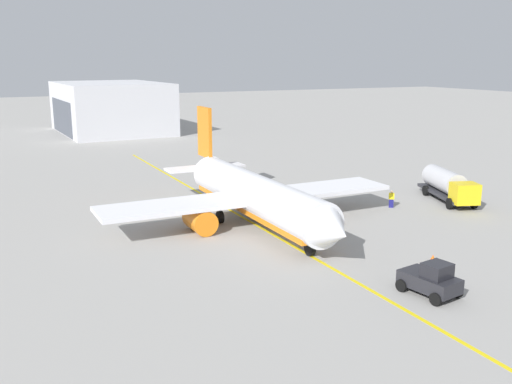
{
  "coord_description": "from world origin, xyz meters",
  "views": [
    {
      "loc": [
        43.55,
        -21.12,
        14.27
      ],
      "look_at": [
        0.0,
        0.0,
        3.0
      ],
      "focal_mm": 39.93,
      "sensor_mm": 36.0,
      "label": 1
    }
  ],
  "objects_px": {
    "fuel_tanker": "(448,185)",
    "refueling_worker": "(391,199)",
    "pushback_tug": "(431,280)",
    "safety_cone_nose": "(433,259)",
    "airplane": "(253,196)"
  },
  "relations": [
    {
      "from": "airplane",
      "to": "fuel_tanker",
      "type": "distance_m",
      "value": 21.74
    },
    {
      "from": "airplane",
      "to": "fuel_tanker",
      "type": "xyz_separation_m",
      "value": [
        1.22,
        21.69,
        -0.86
      ]
    },
    {
      "from": "fuel_tanker",
      "to": "refueling_worker",
      "type": "height_order",
      "value": "fuel_tanker"
    },
    {
      "from": "airplane",
      "to": "pushback_tug",
      "type": "xyz_separation_m",
      "value": [
        19.08,
        3.03,
        -1.57
      ]
    },
    {
      "from": "fuel_tanker",
      "to": "refueling_worker",
      "type": "bearing_deg",
      "value": -93.54
    },
    {
      "from": "refueling_worker",
      "to": "airplane",
      "type": "bearing_deg",
      "value": -93.06
    },
    {
      "from": "airplane",
      "to": "refueling_worker",
      "type": "distance_m",
      "value": 14.88
    },
    {
      "from": "airplane",
      "to": "refueling_worker",
      "type": "xyz_separation_m",
      "value": [
        0.79,
        14.75,
        -1.75
      ]
    },
    {
      "from": "pushback_tug",
      "to": "safety_cone_nose",
      "type": "distance_m",
      "value": 6.12
    },
    {
      "from": "refueling_worker",
      "to": "fuel_tanker",
      "type": "bearing_deg",
      "value": 86.46
    },
    {
      "from": "safety_cone_nose",
      "to": "refueling_worker",
      "type": "bearing_deg",
      "value": 151.76
    },
    {
      "from": "airplane",
      "to": "fuel_tanker",
      "type": "height_order",
      "value": "airplane"
    },
    {
      "from": "refueling_worker",
      "to": "safety_cone_nose",
      "type": "xyz_separation_m",
      "value": [
        13.93,
        -7.48,
        -0.52
      ]
    },
    {
      "from": "pushback_tug",
      "to": "refueling_worker",
      "type": "bearing_deg",
      "value": 147.33
    },
    {
      "from": "fuel_tanker",
      "to": "pushback_tug",
      "type": "relative_size",
      "value": 2.53
    }
  ]
}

